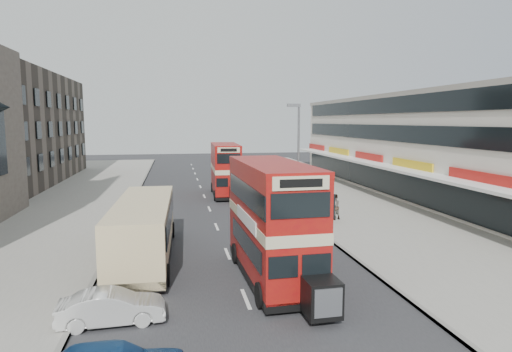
{
  "coord_description": "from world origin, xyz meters",
  "views": [
    {
      "loc": [
        -2.59,
        -14.24,
        6.85
      ],
      "look_at": [
        1.11,
        5.87,
        4.31
      ],
      "focal_mm": 31.16,
      "sensor_mm": 36.0,
      "label": 1
    }
  ],
  "objects": [
    {
      "name": "cyclist",
      "position": [
        4.76,
        18.48,
        0.66
      ],
      "size": [
        0.74,
        1.87,
        1.99
      ],
      "rotation": [
        0.0,
        0.0,
        0.05
      ],
      "color": "gray",
      "rests_on": "ground"
    },
    {
      "name": "pavement_right",
      "position": [
        12.0,
        20.0,
        0.07
      ],
      "size": [
        12.0,
        90.0,
        0.15
      ],
      "primitive_type": "cube",
      "color": "gray",
      "rests_on": "ground"
    },
    {
      "name": "pedestrian_near",
      "position": [
        8.05,
        14.04,
        1.04
      ],
      "size": [
        0.76,
        0.63,
        1.78
      ],
      "primitive_type": "imported",
      "rotation": [
        0.0,
        0.0,
        3.46
      ],
      "color": "gray",
      "rests_on": "pavement_right"
    },
    {
      "name": "car_right_a",
      "position": [
        4.7,
        13.95,
        0.75
      ],
      "size": [
        5.38,
        2.63,
        1.51
      ],
      "primitive_type": "imported",
      "rotation": [
        0.0,
        0.0,
        -1.67
      ],
      "color": "#99310F",
      "rests_on": "ground"
    },
    {
      "name": "ground",
      "position": [
        0.0,
        0.0,
        0.0
      ],
      "size": [
        160.0,
        160.0,
        0.0
      ],
      "primitive_type": "plane",
      "color": "#28282B",
      "rests_on": "ground"
    },
    {
      "name": "bus_main",
      "position": [
        1.49,
        3.98,
        2.6
      ],
      "size": [
        2.73,
        8.98,
        4.93
      ],
      "rotation": [
        0.0,
        0.0,
        3.18
      ],
      "color": "black",
      "rests_on": "ground"
    },
    {
      "name": "car_right_c",
      "position": [
        4.59,
        33.85,
        0.72
      ],
      "size": [
        4.28,
        1.87,
        1.43
      ],
      "primitive_type": "imported",
      "rotation": [
        0.0,
        0.0,
        -1.53
      ],
      "color": "#527AA4",
      "rests_on": "ground"
    },
    {
      "name": "pavement_left",
      "position": [
        -12.0,
        20.0,
        0.07
      ],
      "size": [
        12.0,
        90.0,
        0.15
      ],
      "primitive_type": "cube",
      "color": "gray",
      "rests_on": "ground"
    },
    {
      "name": "road_surface",
      "position": [
        0.0,
        20.0,
        0.01
      ],
      "size": [
        12.0,
        90.0,
        0.01
      ],
      "primitive_type": "cube",
      "color": "#28282B",
      "rests_on": "ground"
    },
    {
      "name": "coach",
      "position": [
        -4.18,
        7.95,
        1.6
      ],
      "size": [
        2.91,
        10.31,
        2.72
      ],
      "rotation": [
        0.0,
        0.0,
        -0.03
      ],
      "color": "black",
      "rests_on": "ground"
    },
    {
      "name": "street_lamp",
      "position": [
        6.52,
        18.0,
        4.78
      ],
      "size": [
        1.0,
        0.2,
        8.12
      ],
      "color": "slate",
      "rests_on": "ground"
    },
    {
      "name": "kerb_right",
      "position": [
        6.1,
        20.0,
        0.07
      ],
      "size": [
        0.2,
        90.0,
        0.16
      ],
      "primitive_type": "cube",
      "color": "gray",
      "rests_on": "ground"
    },
    {
      "name": "car_right_b",
      "position": [
        5.09,
        19.25,
        0.53
      ],
      "size": [
        4.02,
        2.2,
        1.07
      ],
      "primitive_type": "imported",
      "rotation": [
        0.0,
        0.0,
        -1.69
      ],
      "color": "#C94614",
      "rests_on": "ground"
    },
    {
      "name": "kerb_left",
      "position": [
        -6.1,
        20.0,
        0.07
      ],
      "size": [
        0.2,
        90.0,
        0.16
      ],
      "primitive_type": "cube",
      "color": "gray",
      "rests_on": "ground"
    },
    {
      "name": "commercial_row",
      "position": [
        19.95,
        22.0,
        4.7
      ],
      "size": [
        9.9,
        46.2,
        9.3
      ],
      "color": "beige",
      "rests_on": "ground"
    },
    {
      "name": "bus_second",
      "position": [
        1.98,
        26.03,
        2.42
      ],
      "size": [
        2.55,
        8.43,
        4.6
      ],
      "rotation": [
        0.0,
        0.0,
        3.11
      ],
      "color": "black",
      "rests_on": "ground"
    },
    {
      "name": "car_left_front",
      "position": [
        -4.8,
        0.75,
        0.58
      ],
      "size": [
        3.6,
        1.43,
        1.17
      ],
      "primitive_type": "imported",
      "rotation": [
        0.0,
        0.0,
        1.63
      ],
      "color": "silver",
      "rests_on": "ground"
    }
  ]
}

